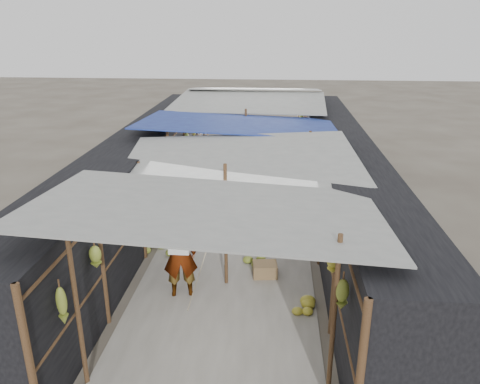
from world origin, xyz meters
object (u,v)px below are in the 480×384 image
(crate_near, at_px, (265,270))
(shopper_blue, at_px, (194,204))
(vendor_seated, at_px, (277,190))
(black_basin, at_px, (278,174))
(vendor_elderly, at_px, (180,254))

(crate_near, relative_size, shopper_blue, 0.34)
(crate_near, xyz_separation_m, vendor_seated, (0.23, 4.32, 0.27))
(black_basin, bearing_deg, vendor_elderly, -103.65)
(crate_near, bearing_deg, vendor_seated, 80.92)
(crate_near, distance_m, vendor_seated, 4.33)
(crate_near, relative_size, black_basin, 0.89)
(black_basin, bearing_deg, shopper_blue, -114.15)
(shopper_blue, relative_size, vendor_seated, 1.74)
(black_basin, bearing_deg, crate_near, -92.23)
(vendor_elderly, xyz_separation_m, vendor_seated, (1.86, 5.18, -0.49))
(crate_near, height_order, shopper_blue, shopper_blue)
(shopper_blue, xyz_separation_m, vendor_seated, (2.10, 2.12, -0.31))
(vendor_elderly, xyz_separation_m, shopper_blue, (-0.24, 3.06, -0.18))
(vendor_elderly, relative_size, shopper_blue, 1.24)
(black_basin, xyz_separation_m, vendor_elderly, (-1.91, -7.85, 0.83))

